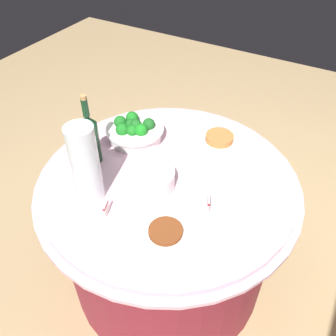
% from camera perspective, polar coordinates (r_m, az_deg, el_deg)
% --- Properties ---
extents(ground_plane, '(6.00, 6.00, 0.00)m').
position_cam_1_polar(ground_plane, '(2.14, 0.00, -15.97)').
color(ground_plane, tan).
extents(buffet_table, '(1.16, 1.16, 0.74)m').
position_cam_1_polar(buffet_table, '(1.83, 0.00, -9.71)').
color(buffet_table, maroon).
rests_on(buffet_table, ground_plane).
extents(broccoli_bowl, '(0.28, 0.28, 0.12)m').
position_cam_1_polar(broccoli_bowl, '(1.75, -5.33, 5.97)').
color(broccoli_bowl, white).
rests_on(broccoli_bowl, buffet_table).
extents(plate_stack, '(0.21, 0.21, 0.08)m').
position_cam_1_polar(plate_stack, '(1.50, -2.93, -1.62)').
color(plate_stack, white).
rests_on(plate_stack, buffet_table).
extents(wine_bottle, '(0.07, 0.07, 0.34)m').
position_cam_1_polar(wine_bottle, '(1.60, -12.21, 4.76)').
color(wine_bottle, '#11361D').
rests_on(wine_bottle, buffet_table).
extents(decorative_fruit_vase, '(0.11, 0.11, 0.34)m').
position_cam_1_polar(decorative_fruit_vase, '(1.41, -12.88, 0.09)').
color(decorative_fruit_vase, silver).
rests_on(decorative_fruit_vase, buffet_table).
extents(serving_tongs, '(0.16, 0.12, 0.01)m').
position_cam_1_polar(serving_tongs, '(1.56, 12.42, -2.31)').
color(serving_tongs, silver).
rests_on(serving_tongs, buffet_table).
extents(food_plate_stir_fry, '(0.22, 0.22, 0.03)m').
position_cam_1_polar(food_plate_stir_fry, '(1.34, -0.38, -10.23)').
color(food_plate_stir_fry, white).
rests_on(food_plate_stir_fry, buffet_table).
extents(food_plate_peanuts, '(0.22, 0.22, 0.04)m').
position_cam_1_polar(food_plate_peanuts, '(1.75, 8.14, 4.50)').
color(food_plate_peanuts, white).
rests_on(food_plate_peanuts, buffet_table).
extents(label_placard_front, '(0.05, 0.03, 0.05)m').
position_cam_1_polar(label_placard_front, '(1.41, -9.84, -6.24)').
color(label_placard_front, white).
rests_on(label_placard_front, buffet_table).
extents(label_placard_mid, '(0.05, 0.03, 0.05)m').
position_cam_1_polar(label_placard_mid, '(1.42, 6.43, -5.49)').
color(label_placard_mid, white).
rests_on(label_placard_mid, buffet_table).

